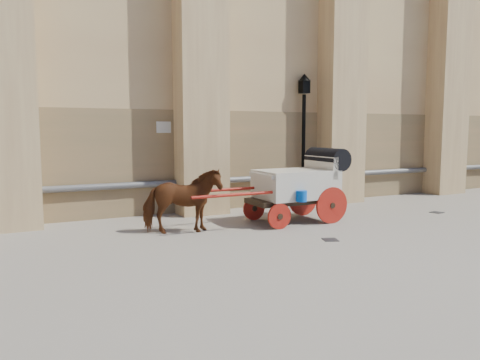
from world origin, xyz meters
TOP-DOWN VIEW (x-y plane):
  - ground at (0.00, 0.00)m, footprint 90.00×90.00m
  - horse at (-2.39, 1.35)m, footprint 1.96×1.23m
  - carriage at (0.93, 1.37)m, footprint 4.43×1.57m
  - street_lamp at (2.62, 3.76)m, footprint 0.40×0.40m
  - drain_grate_near at (0.31, -0.76)m, footprint 0.41×0.41m
  - drain_grate_far at (5.23, 0.62)m, footprint 0.38×0.38m

SIDE VIEW (x-z plane):
  - ground at x=0.00m, z-range 0.00..0.00m
  - drain_grate_near at x=0.31m, z-range 0.00..0.01m
  - drain_grate_far at x=5.23m, z-range 0.00..0.01m
  - horse at x=-2.39m, z-range 0.00..1.53m
  - carriage at x=0.93m, z-range 0.08..2.01m
  - street_lamp at x=2.62m, z-range 0.15..4.36m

